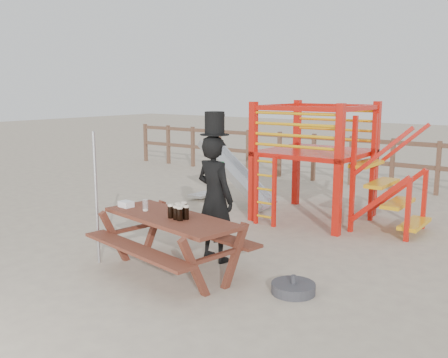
# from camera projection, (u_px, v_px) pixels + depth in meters

# --- Properties ---
(ground) EXTENTS (60.00, 60.00, 0.00)m
(ground) POSITION_uv_depth(u_px,v_px,m) (171.00, 273.00, 6.36)
(ground) COLOR #B7A98E
(ground) RESTS_ON ground
(back_fence) EXTENTS (15.09, 0.09, 1.20)m
(back_fence) POSITION_uv_depth(u_px,v_px,m) (371.00, 157.00, 11.77)
(back_fence) COLOR brown
(back_fence) RESTS_ON ground
(playground_fort) EXTENTS (4.71, 1.84, 2.10)m
(playground_fort) POSITION_uv_depth(u_px,v_px,m) (311.00, 159.00, 8.93)
(playground_fort) COLOR red
(playground_fort) RESTS_ON ground
(picnic_table) EXTENTS (2.13, 1.64, 0.75)m
(picnic_table) POSITION_uv_depth(u_px,v_px,m) (171.00, 237.00, 6.28)
(picnic_table) COLOR brown
(picnic_table) RESTS_ON ground
(man_with_hat) EXTENTS (0.69, 0.51, 2.03)m
(man_with_hat) POSITION_uv_depth(u_px,v_px,m) (215.00, 195.00, 6.72)
(man_with_hat) COLOR black
(man_with_hat) RESTS_ON ground
(metal_pole) EXTENTS (0.04, 0.04, 1.78)m
(metal_pole) POSITION_uv_depth(u_px,v_px,m) (96.00, 198.00, 6.59)
(metal_pole) COLOR #B2B2B7
(metal_pole) RESTS_ON ground
(parasol_base) EXTENTS (0.51, 0.51, 0.22)m
(parasol_base) POSITION_uv_depth(u_px,v_px,m) (293.00, 288.00, 5.73)
(parasol_base) COLOR #37373C
(parasol_base) RESTS_ON ground
(paper_bag) EXTENTS (0.19, 0.15, 0.08)m
(paper_bag) POSITION_uv_depth(u_px,v_px,m) (126.00, 204.00, 6.70)
(paper_bag) COLOR white
(paper_bag) RESTS_ON picnic_table
(stout_pints) EXTENTS (0.27, 0.30, 0.17)m
(stout_pints) POSITION_uv_depth(u_px,v_px,m) (179.00, 211.00, 6.12)
(stout_pints) COLOR black
(stout_pints) RESTS_ON picnic_table
(empty_glasses) EXTENTS (0.07, 0.07, 0.15)m
(empty_glasses) POSITION_uv_depth(u_px,v_px,m) (145.00, 206.00, 6.49)
(empty_glasses) COLOR silver
(empty_glasses) RESTS_ON picnic_table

